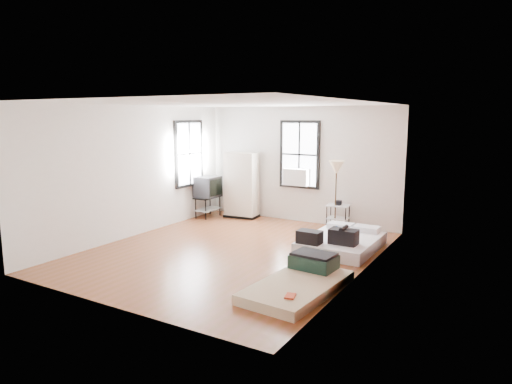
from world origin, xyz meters
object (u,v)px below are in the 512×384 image
Objects in this scene: mattress_main at (341,242)px; side_table at (338,210)px; wardrobe at (242,185)px; tv_stand at (208,188)px; floor_lamp at (336,171)px; mattress_bare at (302,280)px.

mattress_main is 2.70× the size of side_table.
wardrobe is 0.87m from tv_stand.
mattress_main is 1.70m from side_table.
wardrobe is 2.53× the size of side_table.
floor_lamp reaches higher than side_table.
floor_lamp is at bearing -5.73° from wardrobe.
mattress_main is 3.60m from wardrobe.
wardrobe is 2.59m from floor_lamp.
side_table is 0.63× the size of tv_stand.
floor_lamp is at bearing 6.88° from tv_stand.
floor_lamp is (-0.87, 3.70, 1.22)m from mattress_bare.
side_table is at bearing 68.84° from floor_lamp.
wardrobe is (-3.21, 1.47, 0.67)m from mattress_main.
wardrobe is at bearing 137.03° from mattress_bare.
wardrobe reaches higher than mattress_bare.
mattress_main is 1.13× the size of floor_lamp.
side_table is (-0.83, 3.79, 0.32)m from mattress_bare.
mattress_bare is at bearing -38.61° from tv_stand.
mattress_main is 4.14m from tv_stand.
tv_stand is at bearing 146.22° from mattress_bare.
mattress_main reaches higher than mattress_bare.
side_table is (2.57, 0.07, -0.38)m from wardrobe.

